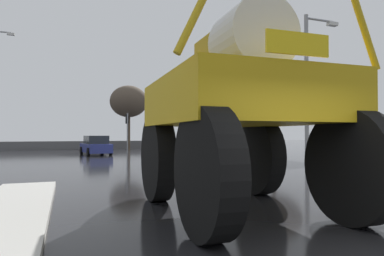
{
  "coord_description": "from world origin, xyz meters",
  "views": [
    {
      "loc": [
        -3.32,
        -2.51,
        1.63
      ],
      "look_at": [
        0.04,
        6.43,
        1.81
      ],
      "focal_mm": 31.47,
      "sensor_mm": 36.0,
      "label": 1
    }
  ],
  "objects_px": {
    "oversize_sprayer": "(240,111)",
    "streetlight_near_right": "(309,83)",
    "sedan_ahead": "(96,146)",
    "traffic_signal_far_left": "(127,124)",
    "bare_tree_right": "(274,95)",
    "traffic_signal_near_right": "(247,109)",
    "bare_tree_far_center": "(129,102)"
  },
  "relations": [
    {
      "from": "bare_tree_right",
      "to": "bare_tree_far_center",
      "type": "distance_m",
      "value": 16.01
    },
    {
      "from": "sedan_ahead",
      "to": "bare_tree_far_center",
      "type": "height_order",
      "value": "bare_tree_far_center"
    },
    {
      "from": "sedan_ahead",
      "to": "traffic_signal_far_left",
      "type": "height_order",
      "value": "traffic_signal_far_left"
    },
    {
      "from": "bare_tree_right",
      "to": "bare_tree_far_center",
      "type": "xyz_separation_m",
      "value": [
        -8.25,
        13.71,
        0.51
      ]
    },
    {
      "from": "bare_tree_far_center",
      "to": "traffic_signal_far_left",
      "type": "bearing_deg",
      "value": -101.42
    },
    {
      "from": "traffic_signal_near_right",
      "to": "traffic_signal_far_left",
      "type": "xyz_separation_m",
      "value": [
        -1.73,
        18.03,
        -0.07
      ]
    },
    {
      "from": "bare_tree_far_center",
      "to": "streetlight_near_right",
      "type": "bearing_deg",
      "value": -79.5
    },
    {
      "from": "bare_tree_right",
      "to": "traffic_signal_far_left",
      "type": "bearing_deg",
      "value": 135.82
    },
    {
      "from": "traffic_signal_near_right",
      "to": "streetlight_near_right",
      "type": "xyz_separation_m",
      "value": [
        3.39,
        0.32,
        1.3
      ]
    },
    {
      "from": "traffic_signal_far_left",
      "to": "bare_tree_right",
      "type": "bearing_deg",
      "value": -44.18
    },
    {
      "from": "sedan_ahead",
      "to": "traffic_signal_far_left",
      "type": "bearing_deg",
      "value": -63.22
    },
    {
      "from": "oversize_sprayer",
      "to": "bare_tree_right",
      "type": "bearing_deg",
      "value": -34.67
    },
    {
      "from": "oversize_sprayer",
      "to": "traffic_signal_far_left",
      "type": "relative_size",
      "value": 1.56
    },
    {
      "from": "bare_tree_right",
      "to": "bare_tree_far_center",
      "type": "bearing_deg",
      "value": 121.03
    },
    {
      "from": "oversize_sprayer",
      "to": "streetlight_near_right",
      "type": "relative_size",
      "value": 0.79
    },
    {
      "from": "traffic_signal_far_left",
      "to": "bare_tree_right",
      "type": "relative_size",
      "value": 0.57
    },
    {
      "from": "traffic_signal_far_left",
      "to": "bare_tree_right",
      "type": "xyz_separation_m",
      "value": [
        9.21,
        -8.95,
        1.92
      ]
    },
    {
      "from": "oversize_sprayer",
      "to": "traffic_signal_near_right",
      "type": "relative_size",
      "value": 1.52
    },
    {
      "from": "sedan_ahead",
      "to": "traffic_signal_near_right",
      "type": "distance_m",
      "value": 16.78
    },
    {
      "from": "traffic_signal_near_right",
      "to": "streetlight_near_right",
      "type": "distance_m",
      "value": 3.65
    },
    {
      "from": "sedan_ahead",
      "to": "bare_tree_right",
      "type": "bearing_deg",
      "value": -128.34
    },
    {
      "from": "traffic_signal_far_left",
      "to": "bare_tree_right",
      "type": "height_order",
      "value": "bare_tree_right"
    },
    {
      "from": "traffic_signal_far_left",
      "to": "bare_tree_right",
      "type": "distance_m",
      "value": 12.98
    },
    {
      "from": "traffic_signal_near_right",
      "to": "streetlight_near_right",
      "type": "relative_size",
      "value": 0.52
    },
    {
      "from": "oversize_sprayer",
      "to": "traffic_signal_near_right",
      "type": "bearing_deg",
      "value": -29.32
    },
    {
      "from": "sedan_ahead",
      "to": "bare_tree_far_center",
      "type": "distance_m",
      "value": 8.86
    },
    {
      "from": "oversize_sprayer",
      "to": "traffic_signal_near_right",
      "type": "height_order",
      "value": "oversize_sprayer"
    },
    {
      "from": "streetlight_near_right",
      "to": "bare_tree_far_center",
      "type": "distance_m",
      "value": 22.88
    },
    {
      "from": "sedan_ahead",
      "to": "oversize_sprayer",
      "type": "bearing_deg",
      "value": 174.81
    },
    {
      "from": "sedan_ahead",
      "to": "traffic_signal_near_right",
      "type": "xyz_separation_m",
      "value": [
        4.57,
        -16.03,
        1.92
      ]
    },
    {
      "from": "oversize_sprayer",
      "to": "bare_tree_right",
      "type": "height_order",
      "value": "bare_tree_right"
    },
    {
      "from": "streetlight_near_right",
      "to": "bare_tree_right",
      "type": "distance_m",
      "value": 9.68
    }
  ]
}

